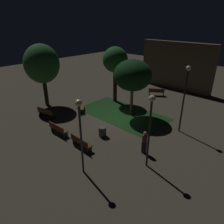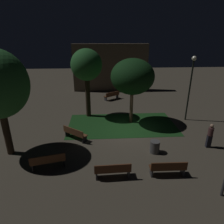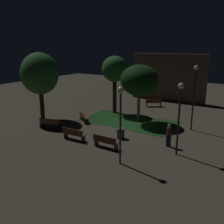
% 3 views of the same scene
% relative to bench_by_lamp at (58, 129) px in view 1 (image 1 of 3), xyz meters
% --- Properties ---
extents(ground_plane, '(60.00, 60.00, 0.00)m').
position_rel_bench_by_lamp_xyz_m(ground_plane, '(1.38, 4.99, -0.48)').
color(ground_plane, '#4C4438').
extents(grass_lawn, '(8.39, 4.52, 0.01)m').
position_rel_bench_by_lamp_xyz_m(grass_lawn, '(1.13, 6.22, -0.48)').
color(grass_lawn, '#194219').
rests_on(grass_lawn, ground).
extents(bench_by_lamp, '(1.82, 0.54, 0.88)m').
position_rel_bench_by_lamp_xyz_m(bench_by_lamp, '(0.00, 0.00, 0.00)').
color(bench_by_lamp, brown).
rests_on(bench_by_lamp, ground).
extents(bench_front_right, '(1.81, 0.51, 0.88)m').
position_rel_bench_by_lamp_xyz_m(bench_front_right, '(2.76, -0.00, 0.00)').
color(bench_front_right, '#512D19').
rests_on(bench_front_right, ground).
extents(bench_back_row, '(1.86, 0.88, 0.88)m').
position_rel_bench_by_lamp_xyz_m(bench_back_row, '(-3.35, 0.97, 0.00)').
color(bench_back_row, brown).
rests_on(bench_back_row, ground).
extents(bench_near_trees, '(1.71, 1.50, 0.88)m').
position_rel_bench_by_lamp_xyz_m(bench_near_trees, '(-2.30, 4.02, 0.00)').
color(bench_near_trees, brown).
rests_on(bench_near_trees, ground).
extents(bench_corner, '(1.76, 1.40, 0.88)m').
position_rel_bench_by_lamp_xyz_m(bench_corner, '(0.75, 12.76, 0.00)').
color(bench_corner, brown).
rests_on(bench_corner, ground).
extents(tree_right_canopy, '(2.52, 2.52, 5.70)m').
position_rel_bench_by_lamp_xyz_m(tree_right_canopy, '(-1.58, 8.21, 3.85)').
color(tree_right_canopy, '#2D2116').
rests_on(tree_right_canopy, ground).
extents(tree_near_wall, '(3.29, 3.29, 5.10)m').
position_rel_bench_by_lamp_xyz_m(tree_near_wall, '(1.92, 6.60, 3.25)').
color(tree_near_wall, '#423021').
rests_on(tree_near_wall, ground).
extents(tree_back_right, '(3.35, 3.35, 6.09)m').
position_rel_bench_by_lamp_xyz_m(tree_back_right, '(-5.98, 2.60, 3.72)').
color(tree_back_right, '#38281C').
rests_on(tree_back_right, ground).
extents(lamp_post_near_wall, '(0.36, 0.36, 4.55)m').
position_rel_bench_by_lamp_xyz_m(lamp_post_near_wall, '(7.11, 1.56, 2.61)').
color(lamp_post_near_wall, black).
rests_on(lamp_post_near_wall, ground).
extents(lamp_post_plaza_east, '(0.36, 0.36, 5.20)m').
position_rel_bench_by_lamp_xyz_m(lamp_post_plaza_east, '(6.57, 6.85, 2.98)').
color(lamp_post_plaza_east, black).
rests_on(lamp_post_plaza_east, ground).
extents(lamp_post_plaza_west, '(0.36, 0.36, 4.52)m').
position_rel_bench_by_lamp_xyz_m(lamp_post_plaza_west, '(4.75, -1.44, 2.59)').
color(lamp_post_plaza_west, '#333338').
rests_on(lamp_post_plaza_west, ground).
extents(trash_bin, '(0.58, 0.58, 0.76)m').
position_rel_bench_by_lamp_xyz_m(trash_bin, '(2.68, 2.14, -0.10)').
color(trash_bin, '#4C4C4C').
rests_on(trash_bin, ground).
extents(pedestrian, '(0.32, 0.32, 1.61)m').
position_rel_bench_by_lamp_xyz_m(pedestrian, '(6.23, 2.51, 0.37)').
color(pedestrian, black).
rests_on(pedestrian, ground).
extents(building_wall_backdrop, '(9.22, 0.80, 5.70)m').
position_rel_bench_by_lamp_xyz_m(building_wall_backdrop, '(0.82, 16.72, 2.37)').
color(building_wall_backdrop, brown).
rests_on(building_wall_backdrop, ground).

